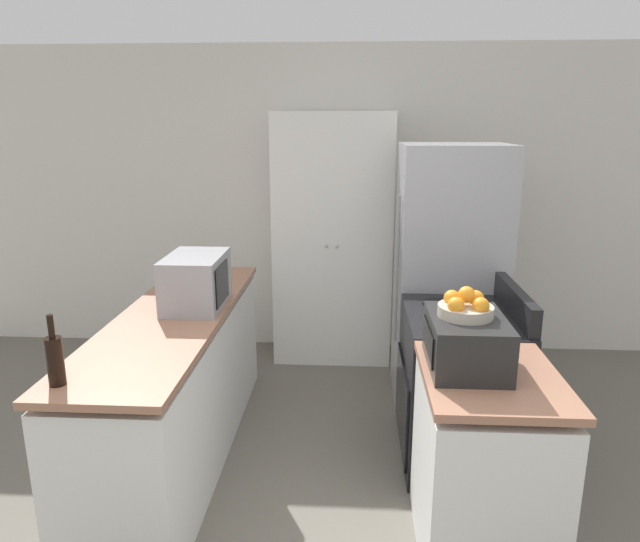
{
  "coord_description": "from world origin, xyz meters",
  "views": [
    {
      "loc": [
        0.21,
        -1.87,
        1.98
      ],
      "look_at": [
        0.0,
        1.66,
        1.05
      ],
      "focal_mm": 32.0,
      "sensor_mm": 36.0,
      "label": 1
    }
  ],
  "objects_px": {
    "pantry_cabinet": "(333,240)",
    "stove": "(458,386)",
    "refrigerator": "(448,276)",
    "wine_bottle": "(55,359)",
    "microwave": "(196,281)",
    "fruit_bowl": "(466,307)",
    "toaster_oven": "(466,342)"
  },
  "relations": [
    {
      "from": "toaster_oven",
      "to": "fruit_bowl",
      "type": "height_order",
      "value": "fruit_bowl"
    },
    {
      "from": "pantry_cabinet",
      "to": "stove",
      "type": "bearing_deg",
      "value": -61.76
    },
    {
      "from": "stove",
      "to": "fruit_bowl",
      "type": "height_order",
      "value": "fruit_bowl"
    },
    {
      "from": "refrigerator",
      "to": "microwave",
      "type": "xyz_separation_m",
      "value": [
        -1.6,
        -0.73,
        0.14
      ]
    },
    {
      "from": "refrigerator",
      "to": "wine_bottle",
      "type": "relative_size",
      "value": 5.92
    },
    {
      "from": "microwave",
      "to": "refrigerator",
      "type": "bearing_deg",
      "value": 24.53
    },
    {
      "from": "pantry_cabinet",
      "to": "stove",
      "type": "xyz_separation_m",
      "value": [
        0.81,
        -1.5,
        -0.57
      ]
    },
    {
      "from": "pantry_cabinet",
      "to": "microwave",
      "type": "xyz_separation_m",
      "value": [
        -0.76,
        -1.44,
        0.04
      ]
    },
    {
      "from": "pantry_cabinet",
      "to": "microwave",
      "type": "distance_m",
      "value": 1.63
    },
    {
      "from": "pantry_cabinet",
      "to": "microwave",
      "type": "height_order",
      "value": "pantry_cabinet"
    },
    {
      "from": "pantry_cabinet",
      "to": "toaster_oven",
      "type": "relative_size",
      "value": 4.47
    },
    {
      "from": "refrigerator",
      "to": "toaster_oven",
      "type": "xyz_separation_m",
      "value": [
        -0.16,
        -1.51,
        0.11
      ]
    },
    {
      "from": "pantry_cabinet",
      "to": "toaster_oven",
      "type": "bearing_deg",
      "value": -73.0
    },
    {
      "from": "microwave",
      "to": "toaster_oven",
      "type": "height_order",
      "value": "microwave"
    },
    {
      "from": "pantry_cabinet",
      "to": "stove",
      "type": "distance_m",
      "value": 1.79
    },
    {
      "from": "stove",
      "to": "microwave",
      "type": "relative_size",
      "value": 2.19
    },
    {
      "from": "microwave",
      "to": "toaster_oven",
      "type": "relative_size",
      "value": 1.06
    },
    {
      "from": "microwave",
      "to": "wine_bottle",
      "type": "distance_m",
      "value": 1.11
    },
    {
      "from": "wine_bottle",
      "to": "pantry_cabinet",
      "type": "bearing_deg",
      "value": 66.91
    },
    {
      "from": "refrigerator",
      "to": "fruit_bowl",
      "type": "xyz_separation_m",
      "value": [
        -0.17,
        -1.5,
        0.27
      ]
    },
    {
      "from": "wine_bottle",
      "to": "fruit_bowl",
      "type": "relative_size",
      "value": 1.27
    },
    {
      "from": "wine_bottle",
      "to": "fruit_bowl",
      "type": "bearing_deg",
      "value": 9.76
    },
    {
      "from": "stove",
      "to": "fruit_bowl",
      "type": "bearing_deg",
      "value": -100.83
    },
    {
      "from": "refrigerator",
      "to": "microwave",
      "type": "relative_size",
      "value": 3.77
    },
    {
      "from": "wine_bottle",
      "to": "toaster_oven",
      "type": "relative_size",
      "value": 0.67
    },
    {
      "from": "toaster_oven",
      "to": "microwave",
      "type": "bearing_deg",
      "value": 151.56
    },
    {
      "from": "pantry_cabinet",
      "to": "stove",
      "type": "relative_size",
      "value": 1.93
    },
    {
      "from": "stove",
      "to": "wine_bottle",
      "type": "relative_size",
      "value": 3.44
    },
    {
      "from": "fruit_bowl",
      "to": "stove",
      "type": "bearing_deg",
      "value": 79.17
    },
    {
      "from": "pantry_cabinet",
      "to": "fruit_bowl",
      "type": "height_order",
      "value": "pantry_cabinet"
    },
    {
      "from": "pantry_cabinet",
      "to": "refrigerator",
      "type": "bearing_deg",
      "value": -40.13
    },
    {
      "from": "stove",
      "to": "toaster_oven",
      "type": "xyz_separation_m",
      "value": [
        -0.13,
        -0.72,
        0.56
      ]
    }
  ]
}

